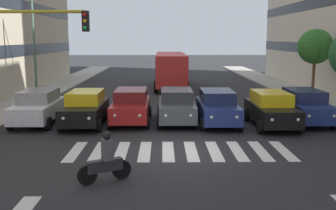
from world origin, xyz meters
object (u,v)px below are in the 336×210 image
(car_1, at_px, (271,109))
(car_2, at_px, (217,107))
(car_0, at_px, (304,106))
(car_5, at_px, (86,108))
(bus_behind_traffic, at_px, (171,67))
(traffic_light_gantry, at_px, (1,54))
(motorcycle_with_rider, at_px, (106,161))
(street_tree_2, at_px, (315,47))
(car_3, at_px, (177,106))
(car_4, at_px, (131,106))
(car_6, at_px, (38,107))
(street_lamp_right, at_px, (42,30))

(car_1, height_order, car_2, same)
(car_0, height_order, car_5, same)
(bus_behind_traffic, distance_m, traffic_light_gantry, 21.17)
(motorcycle_with_rider, bearing_deg, street_tree_2, -127.58)
(traffic_light_gantry, xyz_separation_m, street_tree_2, (-16.76, -12.72, 0.01))
(car_1, xyz_separation_m, car_3, (4.65, -1.01, 0.00))
(car_0, bearing_deg, bus_behind_traffic, -66.26)
(car_4, bearing_deg, car_0, 178.53)
(car_0, bearing_deg, traffic_light_gantry, 20.32)
(car_2, distance_m, car_5, 6.66)
(car_6, bearing_deg, car_4, -177.41)
(car_6, distance_m, bus_behind_traffic, 16.60)
(car_3, distance_m, car_4, 2.37)
(bus_behind_traffic, distance_m, motorcycle_with_rider, 23.57)
(bus_behind_traffic, bearing_deg, car_6, 64.73)
(car_6, distance_m, traffic_light_gantry, 5.74)
(street_tree_2, bearing_deg, car_3, 37.28)
(car_4, height_order, car_6, same)
(car_0, xyz_separation_m, street_tree_2, (-3.38, -7.76, 2.86))
(car_3, relative_size, street_lamp_right, 0.57)
(car_3, bearing_deg, car_6, 1.24)
(car_0, height_order, street_lamp_right, street_lamp_right)
(motorcycle_with_rider, height_order, traffic_light_gantry, traffic_light_gantry)
(car_5, distance_m, street_lamp_right, 8.91)
(car_3, bearing_deg, street_lamp_right, -36.07)
(car_2, bearing_deg, car_6, -1.58)
(car_0, distance_m, street_lamp_right, 17.03)
(car_2, bearing_deg, car_0, -177.03)
(car_1, height_order, bus_behind_traffic, bus_behind_traffic)
(car_6, bearing_deg, car_1, 175.82)
(car_5, xyz_separation_m, traffic_light_gantry, (2.19, 4.56, 2.85))
(car_4, bearing_deg, car_5, 15.67)
(street_tree_2, bearing_deg, traffic_light_gantry, 37.20)
(car_0, relative_size, traffic_light_gantry, 0.81)
(bus_behind_traffic, bearing_deg, street_lamp_right, 44.71)
(bus_behind_traffic, height_order, street_tree_2, street_tree_2)
(car_4, bearing_deg, car_6, 2.59)
(street_tree_2, bearing_deg, bus_behind_traffic, -35.98)
(bus_behind_traffic, relative_size, street_tree_2, 2.17)
(car_5, bearing_deg, bus_behind_traffic, -106.61)
(street_lamp_right, bearing_deg, car_6, 103.61)
(car_5, relative_size, motorcycle_with_rider, 2.83)
(car_0, bearing_deg, street_lamp_right, -22.98)
(car_1, distance_m, car_6, 11.76)
(car_1, distance_m, traffic_light_gantry, 12.48)
(car_6, relative_size, street_tree_2, 0.92)
(car_3, bearing_deg, car_4, -1.44)
(car_6, bearing_deg, traffic_light_gantry, 93.35)
(traffic_light_gantry, relative_size, street_tree_2, 1.14)
(car_4, bearing_deg, car_3, 178.56)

